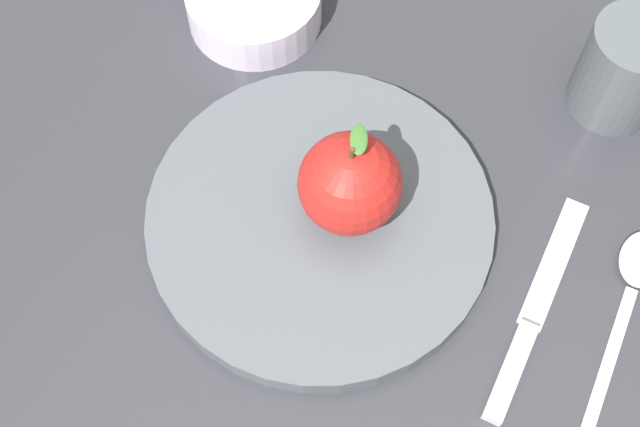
{
  "coord_description": "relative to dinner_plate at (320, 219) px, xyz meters",
  "views": [
    {
      "loc": [
        -0.25,
        -0.11,
        0.6
      ],
      "look_at": [
        0.0,
        0.02,
        0.02
      ],
      "focal_mm": 48.83,
      "sensor_mm": 36.0,
      "label": 1
    }
  ],
  "objects": [
    {
      "name": "spoon",
      "position": [
        0.06,
        -0.23,
        -0.01
      ],
      "size": [
        0.18,
        0.04,
        0.01
      ],
      "color": "silver",
      "rests_on": "ground_plane"
    },
    {
      "name": "apple",
      "position": [
        0.01,
        -0.02,
        0.05
      ],
      "size": [
        0.08,
        0.08,
        0.09
      ],
      "color": "#B21E19",
      "rests_on": "dinner_plate"
    },
    {
      "name": "knife",
      "position": [
        -0.0,
        -0.17,
        -0.01
      ],
      "size": [
        0.19,
        0.02,
        0.01
      ],
      "color": "silver",
      "rests_on": "ground_plane"
    },
    {
      "name": "ground_plane",
      "position": [
        -0.0,
        -0.02,
        -0.01
      ],
      "size": [
        2.4,
        2.4,
        0.0
      ],
      "primitive_type": "plane",
      "color": "#2D2D33"
    },
    {
      "name": "side_bowl",
      "position": [
        0.15,
        0.14,
        0.01
      ],
      "size": [
        0.11,
        0.11,
        0.04
      ],
      "color": "silver",
      "rests_on": "ground_plane"
    },
    {
      "name": "dinner_plate",
      "position": [
        0.0,
        0.0,
        0.0
      ],
      "size": [
        0.26,
        0.26,
        0.02
      ],
      "color": "#4C5156",
      "rests_on": "ground_plane"
    },
    {
      "name": "cup",
      "position": [
        0.21,
        -0.16,
        0.04
      ],
      "size": [
        0.07,
        0.07,
        0.08
      ],
      "color": "#4C5156",
      "rests_on": "ground_plane"
    }
  ]
}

